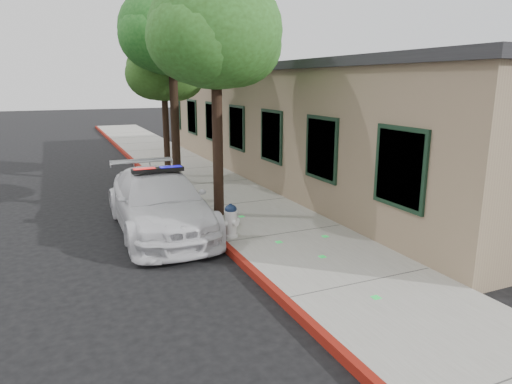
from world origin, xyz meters
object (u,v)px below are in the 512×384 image
object	(u,v)px
street_tree_near	(216,36)
street_tree_mid	(171,35)
clapboard_building	(331,122)
police_car	(159,202)
fire_hydrant	(231,220)
street_tree_far	(164,73)

from	to	relation	value
street_tree_near	street_tree_mid	xyz separation A→B (m)	(0.00, 4.49, 0.42)
street_tree_mid	clapboard_building	bearing A→B (deg)	-5.67
street_tree_near	police_car	bearing A→B (deg)	-170.75
fire_hydrant	street_tree_mid	size ratio (longest dim) A/B	0.12
police_car	street_tree_far	bearing A→B (deg)	75.52
police_car	street_tree_far	world-z (taller)	street_tree_far
police_car	fire_hydrant	distance (m)	2.04
street_tree_mid	fire_hydrant	bearing A→B (deg)	-93.26
street_tree_mid	street_tree_far	xyz separation A→B (m)	(0.01, 1.34, -1.20)
clapboard_building	street_tree_near	size ratio (longest dim) A/B	3.40
clapboard_building	street_tree_mid	bearing A→B (deg)	174.33
street_tree_far	street_tree_mid	bearing A→B (deg)	-90.45
fire_hydrant	street_tree_far	xyz separation A→B (m)	(0.37, 7.65, 3.42)
fire_hydrant	street_tree_mid	world-z (taller)	street_tree_mid
fire_hydrant	street_tree_mid	bearing A→B (deg)	70.49
fire_hydrant	street_tree_far	bearing A→B (deg)	70.98
street_tree_far	clapboard_building	bearing A→B (deg)	-17.92
clapboard_building	fire_hydrant	world-z (taller)	clapboard_building
police_car	fire_hydrant	world-z (taller)	police_car
fire_hydrant	street_tree_far	world-z (taller)	street_tree_far
police_car	street_tree_mid	xyz separation A→B (m)	(1.67, 4.77, 4.40)
street_tree_mid	street_tree_far	size ratio (longest dim) A/B	1.31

